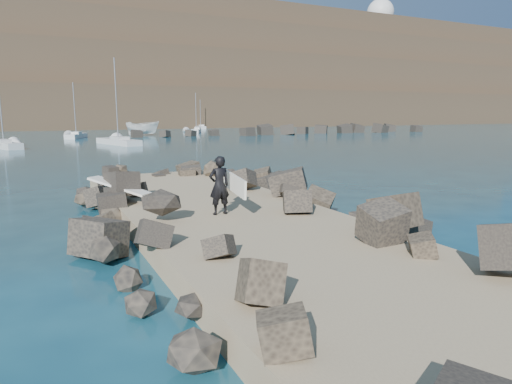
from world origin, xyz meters
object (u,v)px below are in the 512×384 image
boat_imported (143,128)px  radome (380,17)px  surfboard_resting (120,189)px  sailboat_b (76,136)px  surfer_with_board (221,185)px

boat_imported → radome: 144.35m
radome → surfboard_resting: bearing=-133.2°
radome → sailboat_b: (-125.15, -82.22, -41.57)m
boat_imported → surfer_with_board: bearing=-148.7°
surfer_with_board → sailboat_b: 57.95m
surfboard_resting → boat_imported: size_ratio=0.38×
boat_imported → radome: (114.66, 77.63, 40.77)m
sailboat_b → radome: bearing=33.3°
surfer_with_board → radome: 192.69m
boat_imported → radome: size_ratio=0.35×
surfboard_resting → boat_imported: bearing=34.2°
surfboard_resting → surfer_with_board: (2.42, -3.28, 0.45)m
boat_imported → surfer_with_board: surfer_with_board is taller
boat_imported → sailboat_b: bearing=155.1°
radome → sailboat_b: bearing=-146.7°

